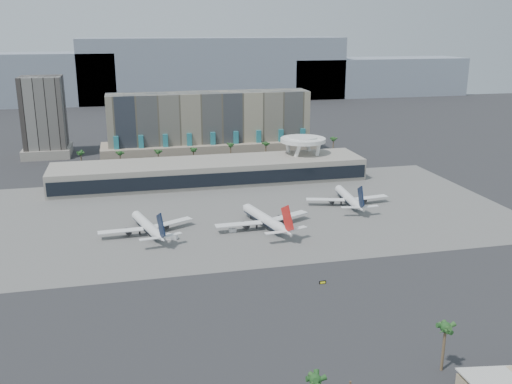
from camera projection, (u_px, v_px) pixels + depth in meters
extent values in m
plane|color=#232326|center=(256.00, 258.00, 212.06)|extent=(900.00, 900.00, 0.00)
cube|color=#5B5B59|center=(229.00, 213.00, 263.46)|extent=(260.00, 130.00, 0.06)
cube|color=gray|center=(214.00, 69.00, 654.58)|extent=(300.00, 60.00, 70.00)
cube|color=gray|center=(375.00, 77.00, 701.71)|extent=(220.00, 60.00, 45.00)
cube|color=gray|center=(210.00, 125.00, 371.90)|extent=(130.00, 22.00, 42.00)
cube|color=tan|center=(211.00, 149.00, 374.53)|extent=(140.00, 30.00, 10.00)
cube|color=#257480|center=(117.00, 151.00, 350.97)|extent=(3.00, 2.00, 18.00)
cube|color=#257480|center=(141.00, 150.00, 354.24)|extent=(3.00, 2.00, 18.00)
cube|color=#257480|center=(166.00, 148.00, 357.51)|extent=(3.00, 2.00, 18.00)
cube|color=#257480|center=(190.00, 147.00, 360.79)|extent=(3.00, 2.00, 18.00)
cube|color=#257480|center=(213.00, 146.00, 364.06)|extent=(3.00, 2.00, 18.00)
cube|color=#257480|center=(236.00, 145.00, 367.33)|extent=(3.00, 2.00, 18.00)
cube|color=#257480|center=(259.00, 144.00, 370.60)|extent=(3.00, 2.00, 18.00)
cube|color=#257480|center=(281.00, 143.00, 373.87)|extent=(3.00, 2.00, 18.00)
cube|color=#257480|center=(303.00, 142.00, 377.14)|extent=(3.00, 2.00, 18.00)
cube|color=black|center=(44.00, 117.00, 370.97)|extent=(26.00, 26.00, 52.00)
cube|color=gray|center=(48.00, 151.00, 377.43)|extent=(30.00, 30.00, 6.00)
cube|color=gray|center=(210.00, 172.00, 313.18)|extent=(170.00, 32.00, 12.00)
cube|color=black|center=(215.00, 180.00, 298.18)|extent=(168.00, 0.60, 7.00)
cube|color=black|center=(210.00, 159.00, 311.15)|extent=(170.00, 12.00, 2.50)
cylinder|color=white|center=(310.00, 152.00, 336.72)|extent=(6.98, 6.99, 21.89)
cylinder|color=white|center=(289.00, 154.00, 333.94)|extent=(6.98, 6.99, 21.89)
cylinder|color=white|center=(295.00, 158.00, 322.04)|extent=(6.98, 6.99, 21.89)
cylinder|color=white|center=(317.00, 157.00, 324.82)|extent=(6.98, 6.99, 21.89)
cylinder|color=white|center=(303.00, 140.00, 326.85)|extent=(26.00, 26.00, 2.20)
cylinder|color=white|center=(303.00, 138.00, 326.49)|extent=(16.00, 16.00, 1.20)
cylinder|color=brown|center=(82.00, 164.00, 330.63)|extent=(0.70, 0.70, 12.00)
sphere|color=#1F4B1E|center=(81.00, 154.00, 329.03)|extent=(2.80, 2.80, 2.80)
cylinder|color=brown|center=(121.00, 162.00, 335.43)|extent=(0.70, 0.70, 12.00)
sphere|color=#1F4B1E|center=(120.00, 152.00, 333.83)|extent=(2.80, 2.80, 2.80)
cylinder|color=brown|center=(158.00, 160.00, 340.23)|extent=(0.70, 0.70, 12.00)
sphere|color=#1F4B1E|center=(158.00, 151.00, 338.62)|extent=(2.80, 2.80, 2.80)
cylinder|color=brown|center=(193.00, 158.00, 344.81)|extent=(0.70, 0.70, 12.00)
sphere|color=#1F4B1E|center=(193.00, 149.00, 343.20)|extent=(2.80, 2.80, 2.80)
cylinder|color=brown|center=(231.00, 156.00, 349.82)|extent=(0.70, 0.70, 12.00)
sphere|color=#1F4B1E|center=(231.00, 147.00, 348.22)|extent=(2.80, 2.80, 2.80)
cylinder|color=brown|center=(265.00, 154.00, 354.62)|extent=(0.70, 0.70, 12.00)
sphere|color=#1F4B1E|center=(265.00, 145.00, 353.02)|extent=(2.80, 2.80, 2.80)
cylinder|color=brown|center=(299.00, 153.00, 359.41)|extent=(0.70, 0.70, 12.00)
sphere|color=#1F4B1E|center=(299.00, 144.00, 357.81)|extent=(2.80, 2.80, 2.80)
cylinder|color=brown|center=(334.00, 151.00, 364.43)|extent=(0.70, 0.70, 12.00)
sphere|color=#1F4B1E|center=(334.00, 142.00, 362.83)|extent=(2.80, 2.80, 2.80)
cylinder|color=white|center=(146.00, 224.00, 236.99)|extent=(11.05, 27.53, 4.02)
cylinder|color=black|center=(146.00, 225.00, 237.03)|extent=(10.83, 26.98, 3.94)
cone|color=white|center=(135.00, 214.00, 250.28)|extent=(5.07, 5.42, 4.02)
cone|color=white|center=(160.00, 237.00, 221.91)|extent=(6.25, 9.79, 4.02)
cube|color=white|center=(121.00, 231.00, 231.28)|extent=(18.29, 5.01, 0.35)
cube|color=white|center=(172.00, 222.00, 241.34)|extent=(17.94, 11.84, 0.35)
cylinder|color=black|center=(128.00, 232.00, 233.36)|extent=(3.19, 4.46, 2.21)
cylinder|color=black|center=(165.00, 225.00, 240.67)|extent=(3.19, 4.46, 2.21)
cube|color=black|center=(161.00, 226.00, 219.17)|extent=(2.87, 8.95, 10.59)
cube|color=white|center=(150.00, 239.00, 218.86)|extent=(8.26, 3.20, 0.25)
cube|color=white|center=(172.00, 235.00, 222.98)|extent=(8.27, 5.20, 0.25)
cylinder|color=black|center=(139.00, 223.00, 246.82)|extent=(0.50, 0.50, 1.61)
cylinder|color=black|center=(140.00, 233.00, 235.47)|extent=(0.70, 0.70, 1.61)
cylinder|color=black|center=(155.00, 230.00, 238.39)|extent=(0.70, 0.70, 1.61)
cylinder|color=white|center=(263.00, 218.00, 244.23)|extent=(11.36, 29.96, 4.37)
cylinder|color=black|center=(263.00, 218.00, 244.28)|extent=(11.13, 29.36, 4.28)
cone|color=white|center=(245.00, 207.00, 258.84)|extent=(5.41, 5.81, 4.37)
cone|color=white|center=(285.00, 231.00, 227.67)|extent=(6.59, 10.58, 4.37)
cube|color=white|center=(239.00, 224.00, 238.26)|extent=(19.78, 4.99, 0.38)
cube|color=white|center=(288.00, 216.00, 248.71)|extent=(19.59, 12.49, 0.38)
cylinder|color=black|center=(245.00, 225.00, 240.46)|extent=(3.38, 4.81, 2.40)
cylinder|color=black|center=(281.00, 219.00, 248.06)|extent=(3.38, 4.81, 2.40)
cube|color=red|center=(287.00, 219.00, 224.67)|extent=(2.90, 9.76, 11.49)
cube|color=white|center=(276.00, 232.00, 224.44)|extent=(8.93, 3.28, 0.27)
cube|color=white|center=(297.00, 229.00, 228.72)|extent=(9.00, 5.48, 0.27)
cylinder|color=black|center=(251.00, 217.00, 255.03)|extent=(0.55, 0.55, 1.75)
cylinder|color=black|center=(257.00, 226.00, 242.64)|extent=(0.76, 0.76, 1.75)
cylinder|color=black|center=(271.00, 224.00, 245.68)|extent=(0.76, 0.76, 1.75)
cylinder|color=white|center=(347.00, 197.00, 275.29)|extent=(6.12, 27.83, 4.05)
cylinder|color=black|center=(347.00, 197.00, 275.33)|extent=(6.00, 27.28, 3.97)
cone|color=white|center=(338.00, 188.00, 290.30)|extent=(4.38, 4.85, 4.05)
cone|color=white|center=(359.00, 207.00, 258.28)|extent=(4.73, 9.39, 4.05)
cube|color=white|center=(325.00, 200.00, 272.87)|extent=(18.62, 9.01, 0.35)
cube|color=white|center=(370.00, 197.00, 276.14)|extent=(18.59, 6.44, 0.35)
cylinder|color=black|center=(331.00, 201.00, 274.08)|extent=(2.53, 4.20, 2.23)
cylinder|color=black|center=(363.00, 199.00, 276.45)|extent=(2.53, 4.20, 2.23)
cube|color=black|center=(361.00, 197.00, 255.36)|extent=(1.20, 9.20, 10.65)
cube|color=white|center=(350.00, 207.00, 256.51)|extent=(8.38, 3.90, 0.25)
cube|color=white|center=(370.00, 206.00, 257.84)|extent=(8.22, 2.74, 0.25)
cylinder|color=black|center=(340.00, 196.00, 286.30)|extent=(0.51, 0.51, 1.62)
cylinder|color=black|center=(341.00, 203.00, 274.65)|extent=(0.71, 0.71, 1.62)
cylinder|color=black|center=(354.00, 203.00, 275.60)|extent=(0.71, 0.71, 1.62)
cube|color=white|center=(172.00, 237.00, 230.23)|extent=(4.99, 3.83, 2.19)
cube|color=silver|center=(232.00, 230.00, 238.31)|extent=(3.11, 1.90, 1.55)
cube|color=black|center=(323.00, 282.00, 190.69)|extent=(2.39, 0.38, 1.08)
cube|color=yellow|center=(323.00, 283.00, 190.51)|extent=(1.73, 0.10, 0.65)
cylinder|color=black|center=(320.00, 283.00, 190.56)|extent=(0.13, 0.13, 0.65)
cylinder|color=black|center=(325.00, 283.00, 190.94)|extent=(0.13, 0.13, 0.65)
sphere|color=#1F4B1E|center=(315.00, 380.00, 125.63)|extent=(2.80, 2.80, 2.80)
cylinder|color=brown|center=(443.00, 348.00, 141.35)|extent=(0.70, 0.70, 12.31)
sphere|color=#1F4B1E|center=(446.00, 327.00, 139.70)|extent=(2.80, 2.80, 2.80)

